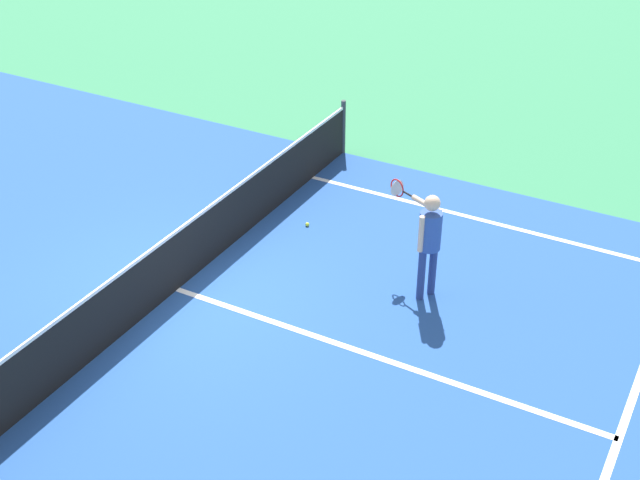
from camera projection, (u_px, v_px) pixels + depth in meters
ground_plane at (177, 289)px, 12.65m from camera, size 60.00×60.00×0.00m
court_surface_inbounds at (177, 289)px, 12.65m from camera, size 10.62×24.40×0.00m
line_service_near at (619, 439)px, 10.02m from camera, size 8.22×0.10×0.01m
line_center_service at (372, 355)px, 11.33m from camera, size 0.10×6.40×0.01m
net at (174, 261)px, 12.39m from camera, size 10.73×0.09×1.07m
player_near at (429, 234)px, 12.00m from camera, size 0.84×1.05×1.65m
tennis_ball_near_net at (307, 224)px, 14.20m from camera, size 0.07×0.07×0.07m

